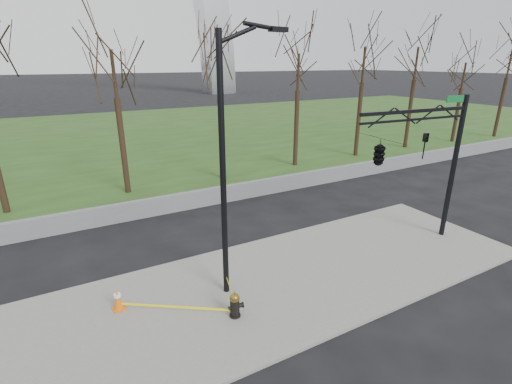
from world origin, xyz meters
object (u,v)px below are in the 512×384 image
traffic_cone (118,299)px  fire_hydrant (235,305)px  street_light (229,153)px  traffic_signal_mast (396,150)px

traffic_cone → fire_hydrant: bearing=-34.2°
fire_hydrant → traffic_cone: 3.56m
street_light → traffic_signal_mast: bearing=-11.7°
street_light → traffic_signal_mast: street_light is taller
traffic_signal_mast → fire_hydrant: bearing=-168.1°
fire_hydrant → traffic_signal_mast: size_ratio=0.14×
street_light → traffic_signal_mast: (6.47, -0.46, -0.55)m
traffic_cone → traffic_signal_mast: size_ratio=0.11×
street_light → traffic_cone: bearing=161.3°
fire_hydrant → traffic_signal_mast: 7.95m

